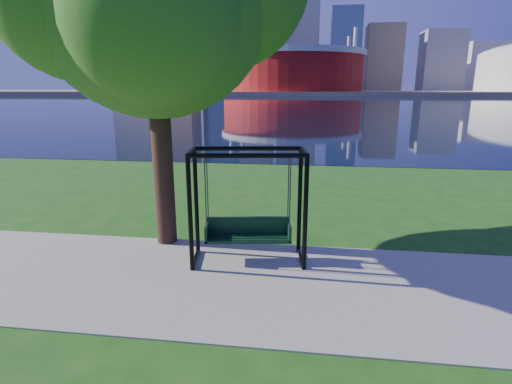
# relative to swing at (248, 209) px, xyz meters

# --- Properties ---
(ground) EXTENTS (900.00, 900.00, 0.00)m
(ground) POSITION_rel_swing_xyz_m (0.05, -0.55, -1.20)
(ground) COLOR #1E5114
(ground) RESTS_ON ground
(path) EXTENTS (120.00, 4.00, 0.03)m
(path) POSITION_rel_swing_xyz_m (0.05, -1.05, -1.18)
(path) COLOR #9E937F
(path) RESTS_ON ground
(river) EXTENTS (900.00, 180.00, 0.02)m
(river) POSITION_rel_swing_xyz_m (0.05, 101.45, -1.19)
(river) COLOR black
(river) RESTS_ON ground
(far_bank) EXTENTS (900.00, 228.00, 2.00)m
(far_bank) POSITION_rel_swing_xyz_m (0.05, 305.45, -0.20)
(far_bank) COLOR #937F60
(far_bank) RESTS_ON ground
(stadium) EXTENTS (83.00, 83.00, 32.00)m
(stadium) POSITION_rel_swing_xyz_m (-9.95, 234.45, 13.03)
(stadium) COLOR maroon
(stadium) RESTS_ON far_bank
(skyline) EXTENTS (392.00, 66.00, 96.50)m
(skyline) POSITION_rel_swing_xyz_m (-4.22, 318.85, 34.69)
(skyline) COLOR gray
(skyline) RESTS_ON far_bank
(swing) EXTENTS (2.54, 1.39, 2.47)m
(swing) POSITION_rel_swing_xyz_m (0.00, 0.00, 0.00)
(swing) COLOR black
(swing) RESTS_ON ground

